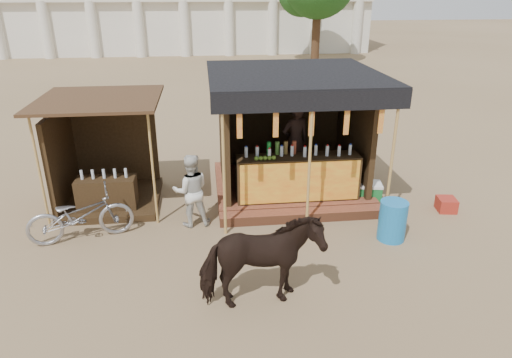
% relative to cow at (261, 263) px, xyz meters
% --- Properties ---
extents(ground, '(120.00, 120.00, 0.00)m').
position_rel_cow_xyz_m(ground, '(0.19, 0.66, -0.74)').
color(ground, '#846B4C').
rests_on(ground, ground).
extents(main_stall, '(3.60, 3.61, 2.78)m').
position_rel_cow_xyz_m(main_stall, '(1.20, 4.02, 0.29)').
color(main_stall, brown).
rests_on(main_stall, ground).
extents(secondary_stall, '(2.40, 2.40, 2.38)m').
position_rel_cow_xyz_m(secondary_stall, '(-2.98, 3.90, 0.11)').
color(secondary_stall, '#342313').
rests_on(secondary_stall, ground).
extents(cow, '(1.84, 1.01, 1.48)m').
position_rel_cow_xyz_m(cow, '(0.00, 0.00, 0.00)').
color(cow, black).
rests_on(cow, ground).
extents(motorbike, '(2.02, 1.11, 1.00)m').
position_rel_cow_xyz_m(motorbike, '(-3.10, 2.31, -0.24)').
color(motorbike, '#93949B').
rests_on(motorbike, ground).
extents(bystander, '(0.78, 0.63, 1.49)m').
position_rel_cow_xyz_m(bystander, '(-1.04, 2.66, 0.00)').
color(bystander, silver).
rests_on(bystander, ground).
extents(blue_barrel, '(0.65, 0.65, 0.77)m').
position_rel_cow_xyz_m(blue_barrel, '(2.70, 1.65, -0.36)').
color(blue_barrel, '#176EB1').
rests_on(blue_barrel, ground).
extents(red_crate, '(0.43, 0.45, 0.28)m').
position_rel_cow_xyz_m(red_crate, '(4.33, 2.66, -0.60)').
color(red_crate, maroon).
rests_on(red_crate, ground).
extents(cooler, '(0.70, 0.54, 0.46)m').
position_rel_cow_xyz_m(cooler, '(2.76, 3.26, -0.51)').
color(cooler, '#186E2D').
rests_on(cooler, ground).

